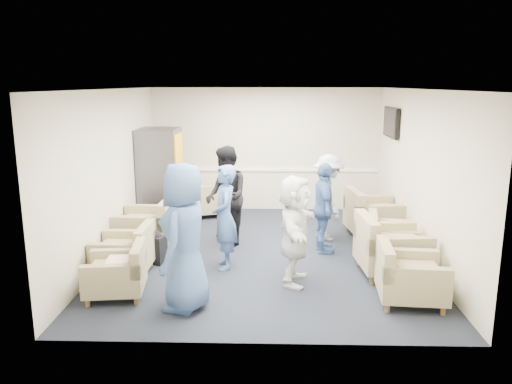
{
  "coord_description": "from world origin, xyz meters",
  "views": [
    {
      "loc": [
        0.09,
        -7.98,
        2.79
      ],
      "look_at": [
        -0.14,
        0.2,
        1.0
      ],
      "focal_mm": 35.0,
      "sensor_mm": 36.0,
      "label": 1
    }
  ],
  "objects_px": {
    "armchair_left_far": "(150,228)",
    "person_back_right": "(328,198)",
    "person_front_left": "(185,237)",
    "armchair_left_near": "(119,274)",
    "person_back_left": "(226,196)",
    "person_front_right": "(295,230)",
    "armchair_right_near": "(407,278)",
    "armchair_right_far": "(371,217)",
    "armchair_right_midnear": "(387,250)",
    "person_mid_right": "(324,208)",
    "armchair_right_midfar": "(389,240)",
    "vending_machine": "(161,176)",
    "person_mid_left": "(225,217)",
    "armchair_left_mid": "(127,254)",
    "armchair_corner": "(211,202)"
  },
  "relations": [
    {
      "from": "armchair_left_mid",
      "to": "armchair_left_far",
      "type": "bearing_deg",
      "value": 176.91
    },
    {
      "from": "armchair_left_mid",
      "to": "person_mid_right",
      "type": "xyz_separation_m",
      "value": [
        3.01,
        1.08,
        0.44
      ]
    },
    {
      "from": "armchair_left_far",
      "to": "person_mid_left",
      "type": "relative_size",
      "value": 0.6
    },
    {
      "from": "armchair_right_midfar",
      "to": "vending_machine",
      "type": "height_order",
      "value": "vending_machine"
    },
    {
      "from": "vending_machine",
      "to": "person_mid_right",
      "type": "distance_m",
      "value": 3.53
    },
    {
      "from": "armchair_right_midnear",
      "to": "person_back_right",
      "type": "height_order",
      "value": "person_back_right"
    },
    {
      "from": "armchair_right_far",
      "to": "armchair_left_mid",
      "type": "bearing_deg",
      "value": 109.94
    },
    {
      "from": "armchair_right_near",
      "to": "person_back_right",
      "type": "bearing_deg",
      "value": 20.01
    },
    {
      "from": "armchair_right_far",
      "to": "person_front_left",
      "type": "bearing_deg",
      "value": 130.16
    },
    {
      "from": "armchair_left_far",
      "to": "armchair_right_far",
      "type": "bearing_deg",
      "value": 103.94
    },
    {
      "from": "person_front_right",
      "to": "person_mid_right",
      "type": "bearing_deg",
      "value": -13.06
    },
    {
      "from": "armchair_right_near",
      "to": "armchair_right_midnear",
      "type": "relative_size",
      "value": 0.88
    },
    {
      "from": "armchair_right_midfar",
      "to": "armchair_right_far",
      "type": "bearing_deg",
      "value": 12.7
    },
    {
      "from": "person_front_left",
      "to": "person_back_right",
      "type": "xyz_separation_m",
      "value": [
        2.1,
        2.89,
        -0.15
      ]
    },
    {
      "from": "armchair_left_far",
      "to": "armchair_right_midfar",
      "type": "distance_m",
      "value": 4.01
    },
    {
      "from": "person_back_left",
      "to": "person_front_right",
      "type": "height_order",
      "value": "person_back_left"
    },
    {
      "from": "armchair_corner",
      "to": "person_back_left",
      "type": "relative_size",
      "value": 0.54
    },
    {
      "from": "armchair_left_mid",
      "to": "armchair_right_midfar",
      "type": "relative_size",
      "value": 0.88
    },
    {
      "from": "armchair_left_mid",
      "to": "vending_machine",
      "type": "distance_m",
      "value": 2.86
    },
    {
      "from": "armchair_left_far",
      "to": "person_front_left",
      "type": "bearing_deg",
      "value": 25.77
    },
    {
      "from": "armchair_left_near",
      "to": "vending_machine",
      "type": "bearing_deg",
      "value": 175.79
    },
    {
      "from": "armchair_right_midfar",
      "to": "armchair_corner",
      "type": "distance_m",
      "value": 4.11
    },
    {
      "from": "person_front_left",
      "to": "armchair_left_near",
      "type": "bearing_deg",
      "value": -96.49
    },
    {
      "from": "armchair_right_midfar",
      "to": "person_front_left",
      "type": "bearing_deg",
      "value": 132.11
    },
    {
      "from": "person_back_right",
      "to": "person_front_right",
      "type": "distance_m",
      "value": 2.15
    },
    {
      "from": "armchair_left_far",
      "to": "person_mid_right",
      "type": "relative_size",
      "value": 0.63
    },
    {
      "from": "armchair_right_far",
      "to": "person_front_right",
      "type": "distance_m",
      "value": 2.75
    },
    {
      "from": "armchair_left_mid",
      "to": "person_front_left",
      "type": "relative_size",
      "value": 0.43
    },
    {
      "from": "armchair_right_near",
      "to": "person_back_left",
      "type": "xyz_separation_m",
      "value": [
        -2.53,
        2.29,
        0.54
      ]
    },
    {
      "from": "armchair_right_midfar",
      "to": "person_mid_left",
      "type": "xyz_separation_m",
      "value": [
        -2.62,
        -0.47,
        0.49
      ]
    },
    {
      "from": "person_back_left",
      "to": "armchair_right_midnear",
      "type": "bearing_deg",
      "value": 41.45
    },
    {
      "from": "armchair_right_midnear",
      "to": "person_mid_right",
      "type": "height_order",
      "value": "person_mid_right"
    },
    {
      "from": "person_mid_right",
      "to": "person_front_right",
      "type": "bearing_deg",
      "value": 153.16
    },
    {
      "from": "armchair_left_near",
      "to": "armchair_left_mid",
      "type": "distance_m",
      "value": 0.79
    },
    {
      "from": "armchair_right_far",
      "to": "person_mid_left",
      "type": "bearing_deg",
      "value": 116.84
    },
    {
      "from": "vending_machine",
      "to": "person_back_left",
      "type": "bearing_deg",
      "value": -43.42
    },
    {
      "from": "armchair_left_near",
      "to": "person_mid_left",
      "type": "height_order",
      "value": "person_mid_left"
    },
    {
      "from": "armchair_left_far",
      "to": "person_back_right",
      "type": "distance_m",
      "value": 3.19
    },
    {
      "from": "vending_machine",
      "to": "person_back_left",
      "type": "distance_m",
      "value": 1.97
    },
    {
      "from": "armchair_left_near",
      "to": "person_mid_right",
      "type": "xyz_separation_m",
      "value": [
        2.9,
        1.86,
        0.46
      ]
    },
    {
      "from": "armchair_left_far",
      "to": "person_back_left",
      "type": "xyz_separation_m",
      "value": [
        1.3,
        0.27,
        0.5
      ]
    },
    {
      "from": "person_front_right",
      "to": "armchair_right_near",
      "type": "bearing_deg",
      "value": -104.1
    },
    {
      "from": "armchair_right_far",
      "to": "armchair_right_midfar",
      "type": "bearing_deg",
      "value": 176.35
    },
    {
      "from": "armchair_left_mid",
      "to": "vending_machine",
      "type": "xyz_separation_m",
      "value": [
        -0.07,
        2.78,
        0.65
      ]
    },
    {
      "from": "armchair_left_mid",
      "to": "armchair_right_far",
      "type": "distance_m",
      "value": 4.46
    },
    {
      "from": "armchair_left_near",
      "to": "person_mid_left",
      "type": "bearing_deg",
      "value": 122.25
    },
    {
      "from": "armchair_right_far",
      "to": "vending_machine",
      "type": "distance_m",
      "value": 4.18
    },
    {
      "from": "armchair_right_midnear",
      "to": "vending_machine",
      "type": "height_order",
      "value": "vending_machine"
    },
    {
      "from": "armchair_left_near",
      "to": "armchair_right_near",
      "type": "distance_m",
      "value": 3.78
    },
    {
      "from": "armchair_right_far",
      "to": "person_mid_right",
      "type": "relative_size",
      "value": 0.68
    }
  ]
}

